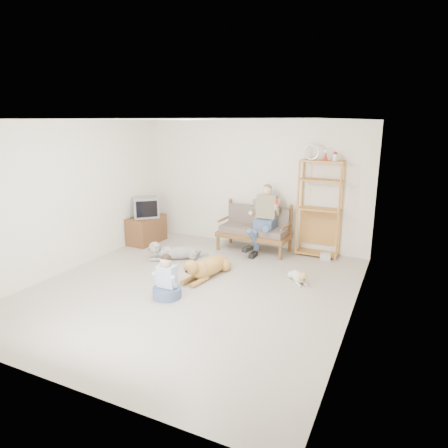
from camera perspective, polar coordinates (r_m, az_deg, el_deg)
The scene contains 17 objects.
floor at distance 6.69m, azimuth -4.50°, elevation -9.17°, with size 5.50×5.50×0.00m, color beige.
ceiling at distance 6.13m, azimuth -5.01°, elevation 14.64°, with size 5.50×5.50×0.00m, color white.
wall_back at distance 8.72m, azimuth 4.32°, elevation 5.70°, with size 5.00×5.00×0.00m, color silver.
wall_front at distance 4.21m, azimuth -23.77°, elevation -5.22°, with size 5.00×5.00×0.00m, color silver.
wall_left at distance 7.80m, azimuth -20.91°, elevation 3.74°, with size 5.50×5.50×0.00m, color silver.
wall_right at distance 5.50m, azimuth 18.50°, elevation -0.27°, with size 5.50×5.50×0.00m, color silver.
loveseat at distance 8.47m, azimuth 4.47°, elevation -0.54°, with size 1.52×0.75×0.95m.
man at distance 8.17m, azimuth 5.44°, elevation 0.13°, with size 0.55×0.78×1.26m.
etagere at distance 8.19m, azimuth 13.46°, elevation 2.24°, with size 0.86×0.38×2.26m.
book_stack at distance 8.22m, azimuth 14.25°, elevation -4.50°, with size 0.20×0.15×0.13m, color white.
tv_stand at distance 9.19m, azimuth -11.04°, elevation -0.78°, with size 0.52×0.91×0.60m.
crt_tv at distance 9.03m, azimuth -11.12°, elevation 2.37°, with size 0.69×0.68×0.45m.
wall_outlet at distance 9.43m, azimuth -2.94°, elevation -0.13°, with size 0.12×0.02×0.08m, color white.
golden_retriever at distance 7.09m, azimuth -2.58°, elevation -6.19°, with size 0.49×1.44×0.44m.
shaggy_dog at distance 8.03m, azimuth -7.21°, elevation -3.97°, with size 1.06×0.82×0.38m.
terrier at distance 6.98m, azimuth 10.65°, elevation -7.42°, with size 0.44×0.55×0.25m.
child at distance 6.33m, azimuth -8.16°, elevation -8.19°, with size 0.45×0.45×0.71m.
Camera 1 is at (3.07, -5.30, 2.68)m, focal length 32.00 mm.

